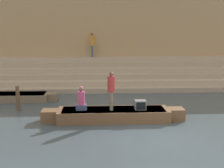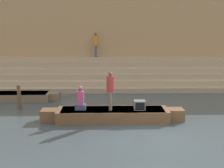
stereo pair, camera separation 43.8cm
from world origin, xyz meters
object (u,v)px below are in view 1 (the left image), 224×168
object	(u,v)px
tv_set	(140,105)
person_on_steps	(92,43)
person_rowing	(81,100)
person_standing	(111,88)
rowboat_main	(113,114)
moored_boat_shore	(14,97)
mooring_post	(18,98)

from	to	relation	value
tv_set	person_on_steps	xyz separation A→B (m)	(-2.17, 10.02, 2.17)
person_rowing	person_on_steps	size ratio (longest dim) A/B	0.59
person_standing	person_rowing	size ratio (longest dim) A/B	1.59
rowboat_main	moored_boat_shore	distance (m)	6.62
mooring_post	moored_boat_shore	bearing A→B (deg)	109.25
rowboat_main	person_on_steps	bearing A→B (deg)	94.21
person_rowing	mooring_post	bearing A→B (deg)	160.47
person_standing	moored_boat_shore	distance (m)	6.72
moored_boat_shore	person_on_steps	distance (m)	7.81
person_standing	tv_set	size ratio (longest dim) A/B	3.44
rowboat_main	moored_boat_shore	xyz separation A→B (m)	(-5.29, 3.98, -0.05)
mooring_post	person_on_steps	xyz separation A→B (m)	(3.58, 8.00, 2.27)
person_rowing	person_standing	bearing A→B (deg)	8.69
person_standing	person_on_steps	bearing A→B (deg)	87.30
tv_set	mooring_post	size ratio (longest dim) A/B	0.40
person_standing	person_on_steps	world-z (taller)	person_on_steps
rowboat_main	tv_set	xyz separation A→B (m)	(1.17, -0.08, 0.44)
person_rowing	tv_set	xyz separation A→B (m)	(2.57, -0.06, -0.22)
person_rowing	tv_set	bearing A→B (deg)	10.65
rowboat_main	person_on_steps	world-z (taller)	person_on_steps
rowboat_main	mooring_post	size ratio (longest dim) A/B	5.10
moored_boat_shore	mooring_post	world-z (taller)	mooring_post
person_rowing	mooring_post	distance (m)	3.75
rowboat_main	person_standing	world-z (taller)	person_standing
moored_boat_shore	mooring_post	size ratio (longest dim) A/B	3.92
tv_set	moored_boat_shore	bearing A→B (deg)	141.49
person_rowing	tv_set	world-z (taller)	person_rowing
rowboat_main	moored_boat_shore	bearing A→B (deg)	141.49
person_rowing	mooring_post	world-z (taller)	person_rowing
moored_boat_shore	person_on_steps	world-z (taller)	person_on_steps
rowboat_main	tv_set	world-z (taller)	tv_set
moored_boat_shore	person_on_steps	bearing A→B (deg)	56.82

